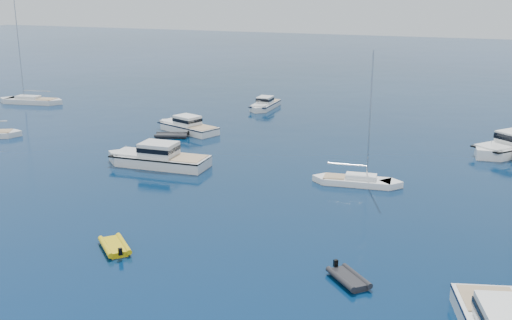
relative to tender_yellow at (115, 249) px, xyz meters
The scene contains 9 objects.
motor_cruiser_centre 19.52m from the tender_yellow, 113.43° to the left, with size 3.42×11.17×2.93m, color silver, non-canonical shape.
motor_cruiser_far_l 33.99m from the tender_yellow, 111.03° to the left, with size 2.89×9.46×2.48m, color white, non-canonical shape.
motor_cruiser_distant 43.21m from the tender_yellow, 56.55° to the left, with size 3.47×11.35×2.98m, color white, non-canonical shape.
motor_cruiser_horizon 49.39m from the tender_yellow, 100.42° to the left, with size 2.52×8.22×2.16m, color silver, non-canonical shape.
sailboat_centre 22.69m from the tender_yellow, 59.79° to the left, with size 2.14×8.24×12.12m, color white, non-canonical shape.
sailboat_far_l 57.62m from the tender_yellow, 137.45° to the left, with size 2.77×10.67×15.68m, color silver, non-canonical shape.
tender_yellow is the anchor object (origin of this frame).
tender_grey_near 15.39m from the tender_yellow, ahead, with size 1.74×3.06×0.95m, color black, non-canonical shape.
tender_grey_far 31.06m from the tender_yellow, 113.47° to the left, with size 2.13×3.93×0.95m, color black, non-canonical shape.
Camera 1 is at (15.71, -20.23, 16.58)m, focal length 42.72 mm.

